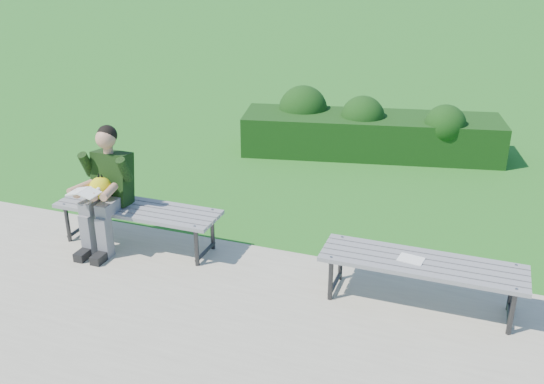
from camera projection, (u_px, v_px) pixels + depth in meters
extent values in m
plane|color=#227E1D|center=(275.00, 251.00, 6.52)|extent=(80.00, 80.00, 0.00)
cube|color=#BEB09D|center=(204.00, 346.00, 5.00)|extent=(30.00, 3.50, 0.02)
cube|color=#143E10|center=(371.00, 135.00, 9.27)|extent=(3.99, 1.74, 0.60)
sphere|color=#143E10|center=(303.00, 110.00, 9.58)|extent=(0.91, 0.91, 0.77)
sphere|color=#143E10|center=(362.00, 118.00, 9.18)|extent=(0.79, 0.79, 0.67)
sphere|color=#143E10|center=(445.00, 125.00, 8.82)|extent=(0.72, 0.72, 0.61)
cube|color=gray|center=(127.00, 217.00, 6.25)|extent=(1.80, 0.08, 0.04)
cube|color=gray|center=(132.00, 213.00, 6.34)|extent=(1.80, 0.08, 0.04)
cube|color=gray|center=(137.00, 209.00, 6.43)|extent=(1.80, 0.08, 0.04)
cube|color=gray|center=(143.00, 205.00, 6.52)|extent=(1.80, 0.08, 0.04)
cube|color=gray|center=(148.00, 201.00, 6.61)|extent=(1.80, 0.09, 0.04)
cylinder|color=#2D2D30|center=(68.00, 224.00, 6.60)|extent=(0.04, 0.04, 0.41)
cylinder|color=#2D2D30|center=(89.00, 210.00, 6.93)|extent=(0.04, 0.04, 0.41)
cylinder|color=#2D2D30|center=(76.00, 202.00, 6.69)|extent=(0.04, 0.42, 0.04)
cylinder|color=#2D2D30|center=(80.00, 229.00, 6.82)|extent=(0.04, 0.42, 0.04)
cylinder|color=gray|center=(64.00, 204.00, 6.49)|extent=(0.02, 0.02, 0.01)
cylinder|color=gray|center=(87.00, 190.00, 6.85)|extent=(0.02, 0.02, 0.01)
cylinder|color=#2D2D30|center=(197.00, 247.00, 6.11)|extent=(0.04, 0.04, 0.41)
cylinder|color=#2D2D30|center=(213.00, 231.00, 6.44)|extent=(0.04, 0.04, 0.41)
cylinder|color=#2D2D30|center=(204.00, 223.00, 6.20)|extent=(0.04, 0.42, 0.04)
cylinder|color=#2D2D30|center=(205.00, 252.00, 6.33)|extent=(0.04, 0.42, 0.04)
cylinder|color=gray|center=(195.00, 226.00, 6.00)|extent=(0.02, 0.02, 0.01)
cylinder|color=gray|center=(212.00, 210.00, 6.36)|extent=(0.02, 0.02, 0.01)
cube|color=gray|center=(419.00, 275.00, 5.19)|extent=(1.80, 0.08, 0.04)
cube|color=gray|center=(421.00, 269.00, 5.28)|extent=(1.80, 0.08, 0.04)
cube|color=gray|center=(422.00, 263.00, 5.37)|extent=(1.80, 0.08, 0.04)
cube|color=gray|center=(424.00, 258.00, 5.46)|extent=(1.80, 0.08, 0.04)
cube|color=gray|center=(425.00, 253.00, 5.55)|extent=(1.80, 0.08, 0.04)
cylinder|color=#2D2D30|center=(331.00, 280.00, 5.54)|extent=(0.04, 0.04, 0.41)
cylinder|color=#2D2D30|center=(341.00, 261.00, 5.87)|extent=(0.04, 0.04, 0.41)
cylinder|color=#2D2D30|center=(337.00, 253.00, 5.63)|extent=(0.04, 0.42, 0.04)
cylinder|color=#2D2D30|center=(335.00, 283.00, 5.76)|extent=(0.04, 0.42, 0.04)
cylinder|color=gray|center=(331.00, 257.00, 5.43)|extent=(0.02, 0.02, 0.01)
cylinder|color=gray|center=(342.00, 237.00, 5.79)|extent=(0.02, 0.02, 0.01)
cylinder|color=#2D2D30|center=(512.00, 313.00, 5.05)|extent=(0.04, 0.04, 0.41)
cylinder|color=#2D2D30|center=(512.00, 290.00, 5.38)|extent=(0.04, 0.04, 0.41)
cylinder|color=#2D2D30|center=(515.00, 283.00, 5.14)|extent=(0.04, 0.42, 0.04)
cylinder|color=#2D2D30|center=(509.00, 316.00, 5.27)|extent=(0.04, 0.42, 0.04)
cylinder|color=gray|center=(516.00, 289.00, 4.94)|extent=(0.02, 0.02, 0.01)
cylinder|color=gray|center=(516.00, 265.00, 5.30)|extent=(0.02, 0.02, 0.01)
cube|color=gray|center=(96.00, 202.00, 6.38)|extent=(0.14, 0.42, 0.13)
cube|color=gray|center=(112.00, 205.00, 6.32)|extent=(0.14, 0.42, 0.13)
cube|color=gray|center=(89.00, 234.00, 6.34)|extent=(0.12, 0.13, 0.45)
cube|color=gray|center=(105.00, 237.00, 6.28)|extent=(0.12, 0.13, 0.45)
cube|color=black|center=(85.00, 253.00, 6.33)|extent=(0.11, 0.26, 0.09)
cube|color=black|center=(101.00, 257.00, 6.27)|extent=(0.11, 0.26, 0.09)
cube|color=black|center=(112.00, 178.00, 6.44)|extent=(0.40, 0.30, 0.59)
cylinder|color=tan|center=(108.00, 150.00, 6.30)|extent=(0.10, 0.10, 0.08)
sphere|color=tan|center=(106.00, 139.00, 6.23)|extent=(0.21, 0.21, 0.21)
sphere|color=black|center=(107.00, 135.00, 6.24)|extent=(0.21, 0.21, 0.21)
cylinder|color=black|center=(87.00, 164.00, 6.36)|extent=(0.10, 0.21, 0.30)
cylinder|color=black|center=(124.00, 170.00, 6.22)|extent=(0.10, 0.21, 0.30)
cylinder|color=tan|center=(81.00, 187.00, 6.22)|extent=(0.14, 0.31, 0.08)
cylinder|color=tan|center=(109.00, 192.00, 6.12)|extent=(0.14, 0.31, 0.08)
sphere|color=tan|center=(77.00, 194.00, 6.06)|extent=(0.09, 0.09, 0.09)
sphere|color=tan|center=(94.00, 197.00, 6.00)|extent=(0.09, 0.09, 0.09)
sphere|color=#F8F704|center=(101.00, 188.00, 6.26)|extent=(0.23, 0.23, 0.23)
cone|color=#FF4B04|center=(94.00, 193.00, 6.17)|extent=(0.07, 0.07, 0.07)
cone|color=black|center=(99.00, 176.00, 6.23)|extent=(0.03, 0.04, 0.07)
cone|color=black|center=(102.00, 176.00, 6.23)|extent=(0.03, 0.04, 0.06)
sphere|color=white|center=(91.00, 188.00, 6.18)|extent=(0.04, 0.04, 0.04)
sphere|color=white|center=(98.00, 189.00, 6.15)|extent=(0.04, 0.04, 0.04)
cube|color=white|center=(77.00, 191.00, 6.02)|extent=(0.15, 0.20, 0.05)
cube|color=white|center=(90.00, 193.00, 5.97)|extent=(0.15, 0.20, 0.05)
cube|color=white|center=(411.00, 259.00, 5.39)|extent=(0.24, 0.19, 0.01)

